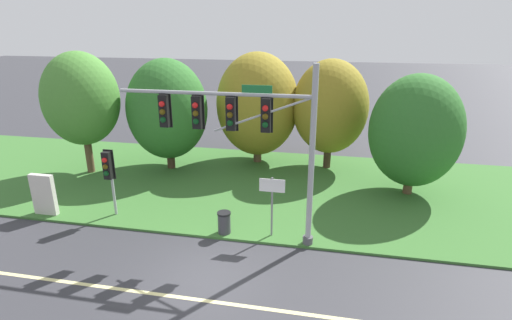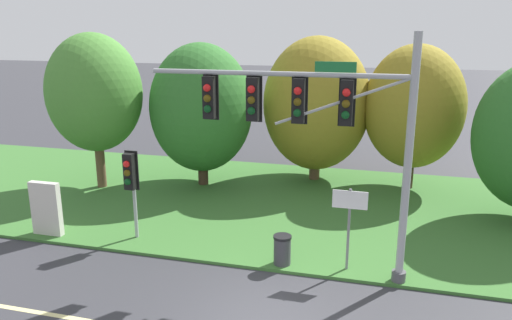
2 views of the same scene
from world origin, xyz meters
The scene contains 13 objects.
ground_plane centered at (0.00, 0.00, 0.00)m, with size 160.00×160.00×0.00m, color #333338.
lane_stripe centered at (0.00, -1.20, 0.00)m, with size 36.00×0.16×0.01m, color beige.
grass_verge centered at (0.00, 8.25, 0.05)m, with size 48.00×11.50×0.10m, color #386B2D.
traffic_signal_mast centered at (0.80, 2.75, 4.64)m, with size 7.53×0.49×6.95m.
pedestrian_signal_near_kerb centered at (-5.43, 3.43, 2.33)m, with size 0.46×0.55×3.09m.
route_sign_post centered at (1.80, 3.10, 1.84)m, with size 1.02×0.08×2.53m.
tree_nearest_road centered at (-9.66, 8.27, 4.34)m, with size 4.10×4.10×6.82m.
tree_left_of_mast centered at (-5.36, 9.85, 3.63)m, with size 4.57×4.57×6.39m.
tree_behind_signpost centered at (-0.53, 11.97, 3.69)m, with size 4.90×4.90×6.66m.
tree_mid_verge centered at (3.75, 11.74, 3.76)m, with size 4.30×4.30×6.36m.
tree_tall_centre centered at (7.90, 8.67, 3.36)m, with size 4.41×4.41×6.02m.
info_kiosk centered at (-8.53, 3.02, 1.04)m, with size 1.10×0.24×1.90m.
trash_bin centered at (-0.15, 2.93, 0.57)m, with size 0.56×0.56×0.93m.
Camera 1 is at (4.00, -11.15, 8.38)m, focal length 28.00 mm.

